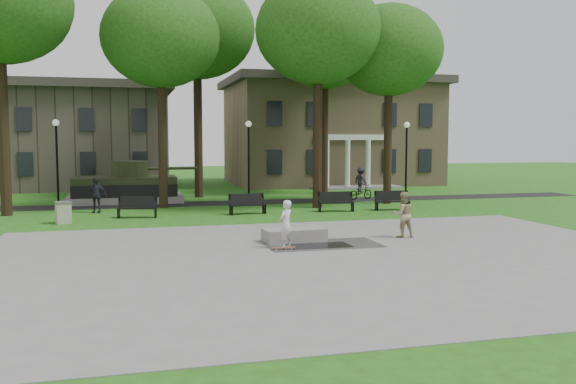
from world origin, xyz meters
The scene contains 26 objects.
ground centered at (0.00, 0.00, 0.00)m, with size 120.00×120.00×0.00m, color #224B11.
plaza centered at (0.00, -5.00, 0.01)m, with size 22.00×16.00×0.02m, color gray.
footpath centered at (0.00, 12.00, 0.01)m, with size 44.00×2.60×0.01m, color black.
building_right centered at (10.00, 26.00, 4.34)m, with size 17.00×12.00×8.60m.
building_left centered at (-11.00, 26.50, 3.60)m, with size 15.00×10.00×7.20m, color #4C443D.
tree_1 centered at (-4.50, 10.50, 8.95)m, with size 6.20×6.20×11.63m.
tree_2 centered at (3.50, 8.50, 9.32)m, with size 6.60×6.60×12.16m.
tree_3 centered at (8.00, 9.50, 8.60)m, with size 6.00×6.00×11.19m.
tree_4 centered at (-2.00, 16.00, 10.39)m, with size 7.20×7.20×13.50m.
tree_5 centered at (6.50, 16.50, 9.67)m, with size 6.40×6.40×12.44m.
lamp_left centered at (-10.00, 12.30, 2.79)m, with size 0.36×0.36×4.73m.
lamp_mid centered at (0.50, 12.30, 2.79)m, with size 0.36×0.36×4.73m.
lamp_right centered at (10.50, 12.30, 2.79)m, with size 0.36×0.36×4.73m.
tank_monument centered at (-6.46, 14.00, 0.86)m, with size 7.45×3.40×2.40m.
puddle centered at (0.01, -2.82, 0.02)m, with size 2.20×1.20×0.00m, color black.
concrete_block centered at (-0.56, -1.69, 0.24)m, with size 2.20×1.00×0.45m, color gray.
skateboard centered at (-1.34, -3.20, 0.06)m, with size 0.78×0.20×0.07m, color brown.
skateboarder centered at (-1.19, -2.95, 0.83)m, with size 0.59×0.39×1.62m, color silver.
friend_watching centered at (3.60, -1.87, 0.87)m, with size 0.83×0.65×1.70m, color tan.
pedestrian_walker centered at (-7.88, 9.03, 0.89)m, with size 1.04×0.43×1.77m, color #21232C.
cyclist centered at (7.36, 12.00, 0.81)m, with size 1.84×1.19×1.97m.
park_bench_0 centered at (-5.93, 6.63, 0.52)m, with size 1.85×0.83×1.00m.
park_bench_1 centered at (-0.66, 6.67, 0.52)m, with size 1.84×0.72×1.00m.
park_bench_2 centered at (3.89, 6.62, 0.52)m, with size 1.84×0.71×1.00m.
park_bench_3 centered at (6.91, 6.44, 0.52)m, with size 1.84×0.74×1.00m.
trash_bin centered at (-9.07, 5.40, 0.49)m, with size 0.81×0.81×0.96m.
Camera 1 is at (-6.25, -22.59, 3.69)m, focal length 38.00 mm.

